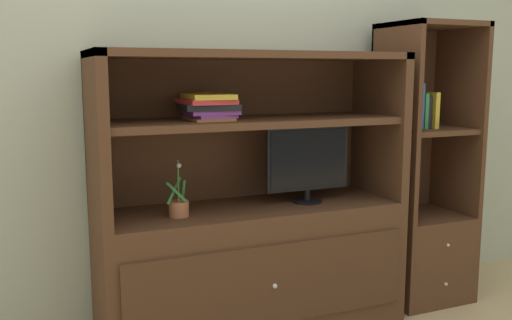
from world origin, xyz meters
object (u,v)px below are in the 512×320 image
Objects in this scene: bookshelf_tall at (421,211)px; tv_monitor at (308,162)px; media_console at (252,241)px; upright_book_row at (415,110)px; magazine_stack at (208,106)px; potted_plant at (179,207)px.

tv_monitor is at bearing -176.91° from bookshelf_tall.
upright_book_row is at bearing -0.25° from media_console.
tv_monitor is (0.31, -0.04, 0.41)m from media_console.
bookshelf_tall is 6.31× the size of upright_book_row.
tv_monitor is 1.49× the size of magazine_stack.
bookshelf_tall is at bearing 0.23° from magazine_stack.
potted_plant is at bearing -177.42° from bookshelf_tall.
media_console is at bearing -0.39° from magazine_stack.
media_console is 0.75m from magazine_stack.
media_console is 4.98× the size of magazine_stack.
magazine_stack is 1.26m from upright_book_row.
upright_book_row is (1.43, 0.06, 0.43)m from potted_plant.
magazine_stack is 1.23× the size of upright_book_row.
tv_monitor is 0.29× the size of bookshelf_tall.
upright_book_row is at bearing 2.54° from tv_monitor.
media_console is 0.47m from potted_plant.
tv_monitor is 1.74× the size of potted_plant.
upright_book_row is at bearing -172.49° from bookshelf_tall.
bookshelf_tall is 0.62m from upright_book_row.
bookshelf_tall is (1.52, 0.07, -0.18)m from potted_plant.
tv_monitor is at bearing -6.78° from media_console.
potted_plant is (-0.41, -0.06, 0.23)m from media_console.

